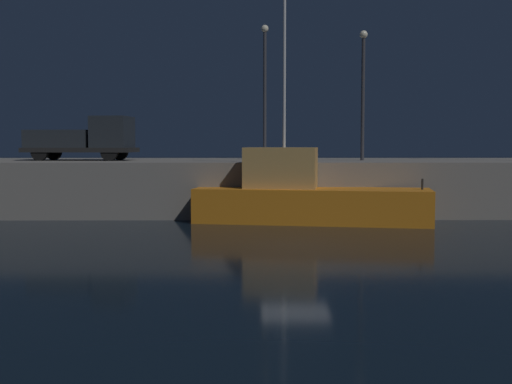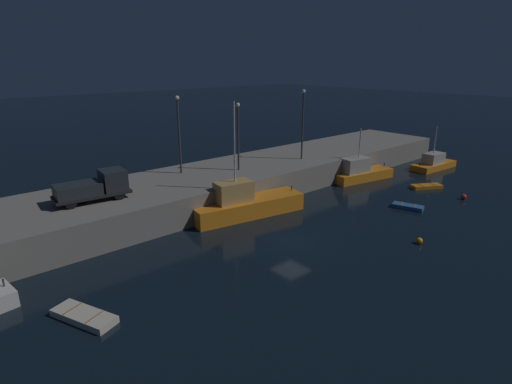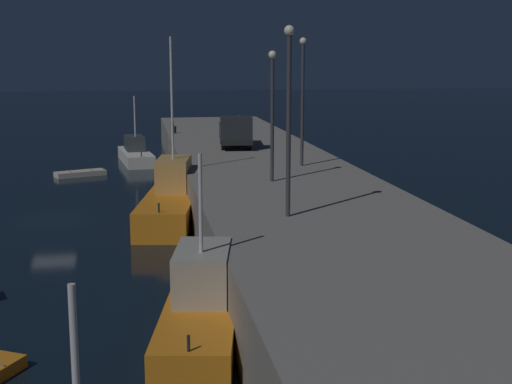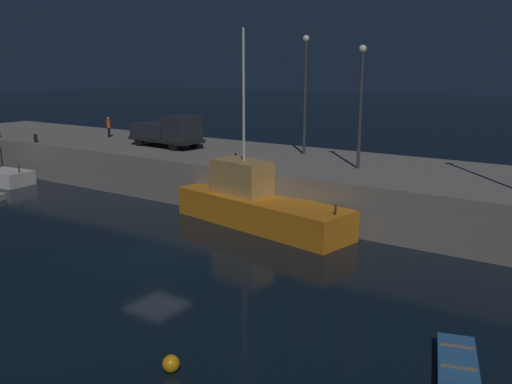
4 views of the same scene
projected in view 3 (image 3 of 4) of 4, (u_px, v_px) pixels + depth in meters
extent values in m
plane|color=black|center=(52.00, 221.00, 42.99)|extent=(320.00, 320.00, 0.00)
cube|color=gray|center=(272.00, 191.00, 44.87)|extent=(75.68, 10.61, 2.80)
cube|color=orange|center=(200.00, 323.00, 25.05)|extent=(8.50, 3.89, 1.13)
cube|color=#ADA899|center=(203.00, 272.00, 26.04)|extent=(3.71, 2.47, 1.75)
cylinder|color=silver|center=(200.00, 203.00, 25.07)|extent=(0.14, 0.14, 3.47)
cylinder|color=#262626|center=(188.00, 343.00, 21.20)|extent=(0.10, 0.10, 0.50)
cube|color=silver|center=(136.00, 157.00, 66.07)|extent=(8.64, 3.35, 1.05)
cube|color=#33383D|center=(135.00, 143.00, 66.52)|extent=(3.13, 1.95, 1.32)
cylinder|color=silver|center=(135.00, 116.00, 65.33)|extent=(0.14, 0.14, 3.65)
cylinder|color=#262626|center=(141.00, 154.00, 62.28)|extent=(0.10, 0.10, 0.50)
cube|color=orange|center=(171.00, 208.00, 42.77)|extent=(11.31, 4.74, 1.62)
cube|color=tan|center=(174.00, 174.00, 43.90)|extent=(3.64, 2.42, 1.92)
cylinder|color=silver|center=(172.00, 98.00, 42.90)|extent=(0.14, 0.14, 7.15)
cylinder|color=#262626|center=(159.00, 208.00, 37.61)|extent=(0.10, 0.10, 0.50)
cylinder|color=silver|center=(76.00, 381.00, 12.88)|extent=(0.14, 0.14, 3.58)
cube|color=beige|center=(80.00, 173.00, 58.88)|extent=(2.79, 4.22, 0.42)
cube|color=olive|center=(91.00, 170.00, 59.29)|extent=(1.20, 0.54, 0.04)
cube|color=olive|center=(69.00, 172.00, 58.39)|extent=(1.20, 0.54, 0.04)
cylinder|color=#38383D|center=(302.00, 106.00, 45.03)|extent=(0.20, 0.20, 7.49)
sphere|color=#F9EFCC|center=(303.00, 41.00, 44.31)|extent=(0.44, 0.44, 0.44)
cylinder|color=#38383D|center=(272.00, 121.00, 39.48)|extent=(0.20, 0.20, 6.67)
sphere|color=#F9EFCC|center=(272.00, 55.00, 38.83)|extent=(0.44, 0.44, 0.44)
cylinder|color=#38383D|center=(289.00, 128.00, 30.70)|extent=(0.20, 0.20, 7.65)
sphere|color=#F9EFCC|center=(289.00, 31.00, 29.95)|extent=(0.44, 0.44, 0.44)
cylinder|color=black|center=(249.00, 144.00, 53.28)|extent=(0.92, 0.36, 0.90)
cylinder|color=black|center=(223.00, 144.00, 53.14)|extent=(0.92, 0.36, 0.90)
cylinder|color=black|center=(246.00, 138.00, 57.06)|extent=(0.92, 0.36, 0.90)
cylinder|color=black|center=(222.00, 138.00, 56.93)|extent=(0.92, 0.36, 0.90)
cube|color=black|center=(235.00, 139.00, 55.08)|extent=(6.22, 2.85, 0.25)
cube|color=#23282D|center=(236.00, 129.00, 53.12)|extent=(2.14, 2.46, 1.71)
cube|color=#23282D|center=(235.00, 130.00, 56.03)|extent=(3.70, 2.61, 0.97)
cylinder|color=black|center=(240.00, 130.00, 63.14)|extent=(0.13, 0.13, 0.81)
cylinder|color=black|center=(238.00, 131.00, 62.92)|extent=(0.13, 0.13, 0.81)
cylinder|color=#E54C14|center=(239.00, 122.00, 62.90)|extent=(0.43, 0.43, 0.67)
sphere|color=tan|center=(239.00, 117.00, 62.81)|extent=(0.20, 0.20, 0.20)
cylinder|color=black|center=(172.00, 125.00, 69.67)|extent=(0.28, 0.28, 0.47)
cylinder|color=black|center=(175.00, 130.00, 64.48)|extent=(0.28, 0.28, 0.64)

